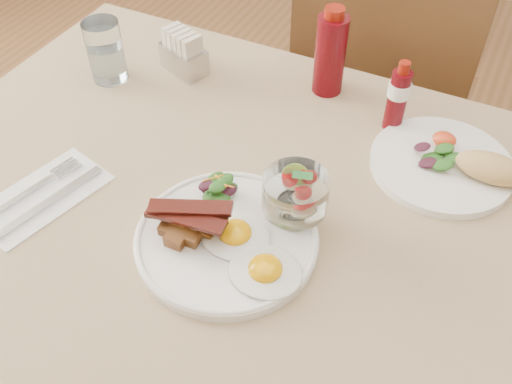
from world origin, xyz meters
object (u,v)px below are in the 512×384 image
(main_plate, at_px, (227,240))
(second_plate, at_px, (453,164))
(sugar_caddy, at_px, (184,54))
(fruit_cup, at_px, (296,193))
(chair_far, at_px, (380,101))
(ketchup_bottle, at_px, (330,53))
(water_glass, at_px, (106,54))
(table, at_px, (274,247))
(hot_sauce_bottle, at_px, (398,97))

(main_plate, height_order, second_plate, second_plate)
(main_plate, distance_m, sugar_caddy, 0.48)
(second_plate, bearing_deg, fruit_cup, -129.87)
(chair_far, height_order, ketchup_bottle, same)
(chair_far, relative_size, main_plate, 3.32)
(fruit_cup, distance_m, ketchup_bottle, 0.37)
(chair_far, relative_size, water_glass, 7.50)
(table, bearing_deg, main_plate, -113.81)
(table, relative_size, ketchup_bottle, 7.50)
(main_plate, bearing_deg, ketchup_bottle, 91.11)
(table, relative_size, fruit_cup, 13.15)
(table, distance_m, ketchup_bottle, 0.39)
(ketchup_bottle, height_order, hot_sauce_bottle, ketchup_bottle)
(ketchup_bottle, distance_m, sugar_caddy, 0.30)
(second_plate, height_order, water_glass, water_glass)
(water_glass, bearing_deg, fruit_cup, -21.98)
(table, height_order, main_plate, main_plate)
(chair_far, xyz_separation_m, fruit_cup, (0.04, -0.67, 0.30))
(main_plate, xyz_separation_m, ketchup_bottle, (-0.01, 0.44, 0.08))
(main_plate, height_order, water_glass, water_glass)
(hot_sauce_bottle, height_order, water_glass, hot_sauce_bottle)
(chair_far, distance_m, water_glass, 0.72)
(table, bearing_deg, second_plate, 43.75)
(main_plate, distance_m, second_plate, 0.41)
(fruit_cup, bearing_deg, main_plate, -134.39)
(chair_far, bearing_deg, second_plate, -62.29)
(fruit_cup, relative_size, second_plate, 0.38)
(ketchup_bottle, bearing_deg, sugar_caddy, -166.70)
(second_plate, distance_m, ketchup_bottle, 0.31)
(sugar_caddy, xyz_separation_m, water_glass, (-0.12, -0.09, 0.01))
(ketchup_bottle, bearing_deg, table, -82.15)
(table, relative_size, second_plate, 5.00)
(sugar_caddy, height_order, water_glass, water_glass)
(fruit_cup, xyz_separation_m, water_glass, (-0.50, 0.20, -0.02))
(ketchup_bottle, height_order, sugar_caddy, ketchup_bottle)
(table, relative_size, sugar_caddy, 11.95)
(main_plate, relative_size, sugar_caddy, 2.52)
(main_plate, height_order, hot_sauce_bottle, hot_sauce_bottle)
(chair_far, height_order, main_plate, chair_far)
(main_plate, height_order, sugar_caddy, sugar_caddy)
(fruit_cup, xyz_separation_m, second_plate, (0.19, 0.23, -0.06))
(main_plate, xyz_separation_m, water_glass, (-0.42, 0.28, 0.05))
(second_plate, relative_size, hot_sauce_bottle, 1.90)
(chair_far, xyz_separation_m, hot_sauce_bottle, (0.10, -0.37, 0.30))
(fruit_cup, height_order, water_glass, water_glass)
(second_plate, bearing_deg, table, -136.25)
(table, xyz_separation_m, chair_far, (0.00, 0.66, -0.14))
(hot_sauce_bottle, relative_size, water_glass, 1.13)
(chair_far, xyz_separation_m, second_plate, (0.23, -0.44, 0.24))
(second_plate, distance_m, sugar_caddy, 0.57)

